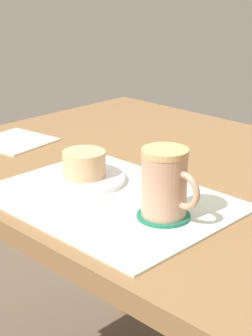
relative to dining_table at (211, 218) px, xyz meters
name	(u,v)px	position (x,y,z in m)	size (l,w,h in m)	color
dining_table	(211,218)	(0.00, 0.00, 0.00)	(1.24, 0.77, 0.72)	brown
placemat	(110,199)	(-0.07, -0.20, 0.08)	(0.42, 0.31, 0.00)	silver
pastry_plate	(85,179)	(-0.16, -0.18, 0.09)	(0.15, 0.15, 0.01)	white
pastry	(84,164)	(-0.16, -0.18, 0.12)	(0.08, 0.08, 0.05)	tan
coffee_coaster	(163,216)	(0.04, -0.19, 0.08)	(0.09, 0.09, 0.01)	#196B4C
coffee_mug	(166,183)	(0.05, -0.19, 0.14)	(0.11, 0.07, 0.11)	tan
paper_napkin	(15,141)	(-0.47, -0.12, 0.08)	(0.15, 0.15, 0.00)	silver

